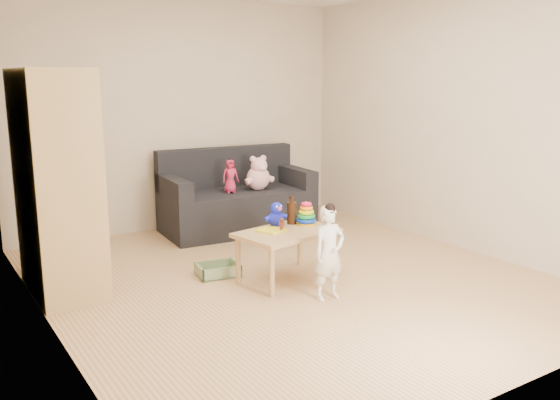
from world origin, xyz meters
TOP-DOWN VIEW (x-y plane):
  - room at (0.00, 0.00)m, footprint 4.50×4.50m
  - wardrobe at (-1.74, 0.77)m, footprint 0.50×1.00m
  - sofa at (0.40, 1.69)m, footprint 1.72×0.96m
  - play_table at (-0.06, -0.03)m, footprint 0.92×0.67m
  - storage_bin at (-0.51, 0.40)m, footprint 0.40×0.33m
  - toddler at (-0.02, -0.57)m, footprint 0.28×0.19m
  - pink_bear at (0.62, 1.60)m, footprint 0.31×0.27m
  - doll at (0.28, 1.62)m, footprint 0.20×0.15m
  - ring_stacker at (0.20, 0.06)m, footprint 0.18×0.18m
  - brown_bottle at (0.11, 0.16)m, footprint 0.09×0.09m
  - blue_plush at (-0.06, 0.15)m, footprint 0.20×0.16m
  - wooden_figure at (-0.10, -0.02)m, footprint 0.06×0.05m
  - yellow_book at (-0.18, 0.04)m, footprint 0.26×0.26m

SIDE VIEW (x-z plane):
  - storage_bin at x=-0.51m, z-range 0.00..0.11m
  - play_table at x=-0.06m, z-range 0.00..0.44m
  - sofa at x=0.40m, z-range 0.00..0.47m
  - toddler at x=-0.02m, z-range 0.00..0.74m
  - yellow_book at x=-0.18m, z-range 0.44..0.46m
  - wooden_figure at x=-0.10m, z-range 0.44..0.56m
  - ring_stacker at x=0.20m, z-range 0.42..0.63m
  - brown_bottle at x=0.11m, z-range 0.42..0.68m
  - blue_plush at x=-0.06m, z-range 0.44..0.67m
  - pink_bear at x=0.62m, z-range 0.47..0.80m
  - doll at x=0.28m, z-range 0.47..0.83m
  - wardrobe at x=-1.74m, z-range 0.00..1.80m
  - room at x=0.00m, z-range -0.95..3.55m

